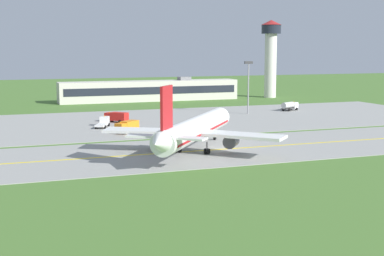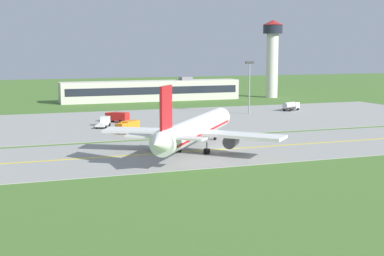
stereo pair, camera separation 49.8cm
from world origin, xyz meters
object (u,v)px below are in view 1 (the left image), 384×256
object	(u,v)px
service_truck_fuel	(103,122)
service_truck_catering	(127,126)
airplane_lead	(195,129)
service_truck_baggage	(290,106)
service_truck_pushback	(117,117)
apron_light_mast	(248,81)
control_tower	(271,51)

from	to	relation	value
service_truck_fuel	service_truck_catering	size ratio (longest dim) A/B	1.12
airplane_lead	service_truck_baggage	world-z (taller)	airplane_lead
service_truck_pushback	apron_light_mast	distance (m)	39.29
airplane_lead	service_truck_catering	bearing A→B (deg)	103.36
service_truck_baggage	apron_light_mast	world-z (taller)	apron_light_mast
service_truck_fuel	service_truck_pushback	xyz separation A→B (m)	(4.58, 6.66, 0.35)
service_truck_fuel	control_tower	xyz separation A→B (m)	(73.87, 57.51, 15.94)
control_tower	airplane_lead	bearing A→B (deg)	-124.46
service_truck_catering	control_tower	world-z (taller)	control_tower
airplane_lead	control_tower	xyz separation A→B (m)	(64.58, 94.10, 12.99)
service_truck_baggage	service_truck_pushback	xyz separation A→B (m)	(-53.47, -8.64, -0.00)
airplane_lead	service_truck_fuel	bearing A→B (deg)	104.24
airplane_lead	service_truck_catering	world-z (taller)	airplane_lead
service_truck_catering	control_tower	size ratio (longest dim) A/B	0.21
service_truck_catering	apron_light_mast	distance (m)	46.16
control_tower	apron_light_mast	distance (m)	55.94
airplane_lead	service_truck_fuel	xyz separation A→B (m)	(-9.29, 36.60, -2.95)
airplane_lead	apron_light_mast	world-z (taller)	apron_light_mast
control_tower	service_truck_pushback	bearing A→B (deg)	-143.73
service_truck_fuel	service_truck_catering	world-z (taller)	service_truck_catering
service_truck_catering	service_truck_pushback	world-z (taller)	same
control_tower	apron_light_mast	size ratio (longest dim) A/B	1.94
airplane_lead	service_truck_pushback	world-z (taller)	airplane_lead
service_truck_fuel	service_truck_catering	bearing A→B (deg)	-73.65
service_truck_catering	service_truck_fuel	bearing A→B (deg)	106.35
service_truck_catering	apron_light_mast	xyz separation A→B (m)	(39.62, 22.37, 7.79)
control_tower	service_truck_catering	bearing A→B (deg)	-136.04
control_tower	service_truck_baggage	bearing A→B (deg)	-110.54
airplane_lead	service_truck_catering	size ratio (longest dim) A/B	5.63
service_truck_pushback	service_truck_catering	bearing A→B (deg)	-94.75
service_truck_pushback	apron_light_mast	world-z (taller)	apron_light_mast
control_tower	apron_light_mast	bearing A→B (deg)	-124.17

